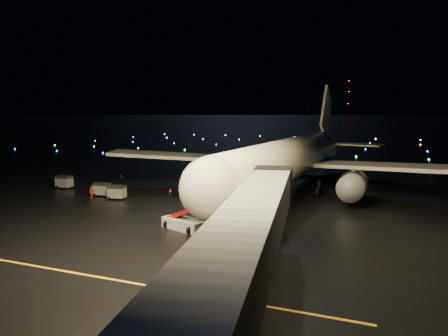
# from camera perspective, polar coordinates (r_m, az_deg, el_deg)

# --- Properties ---
(ground) EXTENTS (2000.00, 2000.00, 0.00)m
(ground) POSITION_cam_1_polar(r_m,az_deg,el_deg) (334.90, 17.76, 5.26)
(ground) COLOR black
(ground) RESTS_ON ground
(lane_centre) EXTENTS (0.25, 80.00, 0.02)m
(lane_centre) POSITION_cam_1_polar(r_m,az_deg,el_deg) (51.91, 6.24, -5.33)
(lane_centre) COLOR gold
(lane_centre) RESTS_ON ground
(airliner) EXTENTS (58.46, 55.71, 16.10)m
(airliner) POSITION_cam_1_polar(r_m,az_deg,el_deg) (62.19, 9.16, 4.25)
(airliner) COLOR silver
(airliner) RESTS_ON ground
(pushback_tug) EXTENTS (4.52, 2.55, 2.10)m
(pushback_tug) POSITION_cam_1_polar(r_m,az_deg,el_deg) (33.54, -0.09, -10.71)
(pushback_tug) COLOR silver
(pushback_tug) RESTS_ON ground
(belt_loader) EXTENTS (7.10, 4.09, 3.33)m
(belt_loader) POSITION_cam_1_polar(r_m,az_deg,el_deg) (42.82, -5.21, -5.82)
(belt_loader) COLOR silver
(belt_loader) RESTS_ON ground
(crew_c) EXTENTS (0.50, 1.00, 1.65)m
(crew_c) POSITION_cam_1_polar(r_m,az_deg,el_deg) (60.38, -16.94, -3.00)
(crew_c) COLOR #F44B0C
(crew_c) RESTS_ON ground
(safety_cone_0) EXTENTS (0.45, 0.45, 0.47)m
(safety_cone_0) POSITION_cam_1_polar(r_m,az_deg,el_deg) (55.35, -1.36, -4.23)
(safety_cone_0) COLOR #EC3E0E
(safety_cone_0) RESTS_ON ground
(safety_cone_1) EXTENTS (0.42, 0.42, 0.45)m
(safety_cone_1) POSITION_cam_1_polar(r_m,az_deg,el_deg) (60.99, 3.48, -3.14)
(safety_cone_1) COLOR #EC3E0E
(safety_cone_1) RESTS_ON ground
(safety_cone_2) EXTENTS (0.53, 0.53, 0.46)m
(safety_cone_2) POSITION_cam_1_polar(r_m,az_deg,el_deg) (62.79, -7.03, -2.87)
(safety_cone_2) COLOR #EC3E0E
(safety_cone_2) RESTS_ON ground
(safety_cone_3) EXTENTS (0.57, 0.57, 0.50)m
(safety_cone_3) POSITION_cam_1_polar(r_m,az_deg,el_deg) (77.80, -13.26, -0.98)
(safety_cone_3) COLOR #EC3E0E
(safety_cone_3) RESTS_ON ground
(radio_mast) EXTENTS (1.80, 1.80, 64.00)m
(radio_mast) POSITION_cam_1_polar(r_m,az_deg,el_deg) (778.71, 15.96, 8.82)
(radio_mast) COLOR black
(radio_mast) RESTS_ON ground
(taxiway_lights) EXTENTS (164.00, 92.00, 0.36)m
(taxiway_lights) POSITION_cam_1_polar(r_m,az_deg,el_deg) (142.51, 11.64, 2.86)
(taxiway_lights) COLOR black
(taxiway_lights) RESTS_ON ground
(baggage_cart_0) EXTENTS (2.24, 1.68, 1.78)m
(baggage_cart_0) POSITION_cam_1_polar(r_m,az_deg,el_deg) (58.77, -13.80, -3.11)
(baggage_cart_0) COLOR gray
(baggage_cart_0) RESTS_ON ground
(baggage_cart_1) EXTENTS (2.21, 1.66, 1.76)m
(baggage_cart_1) POSITION_cam_1_polar(r_m,az_deg,el_deg) (61.40, -15.64, -2.73)
(baggage_cart_1) COLOR gray
(baggage_cart_1) RESTS_ON ground
(baggage_cart_2) EXTENTS (2.18, 1.54, 1.84)m
(baggage_cart_2) POSITION_cam_1_polar(r_m,az_deg,el_deg) (69.21, -20.14, -1.73)
(baggage_cart_2) COLOR gray
(baggage_cart_2) RESTS_ON ground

